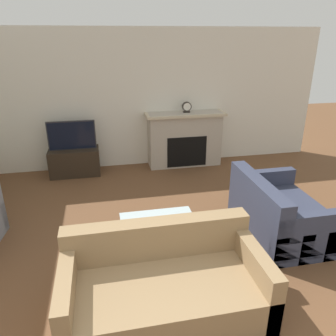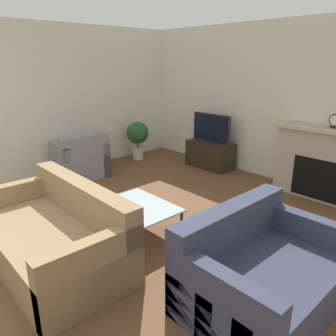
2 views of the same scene
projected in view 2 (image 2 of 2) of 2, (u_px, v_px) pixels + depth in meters
name	position (u px, v px, depth m)	size (l,w,h in m)	color
wall_back	(264.00, 102.00, 5.81)	(8.41, 0.06, 2.70)	silver
wall_left	(63.00, 100.00, 6.13)	(0.06, 7.89, 2.70)	silver
fireplace	(327.00, 162.00, 4.96)	(1.60, 0.49, 1.11)	#B2A899
tv_stand	(210.00, 154.00, 6.55)	(0.94, 0.47, 0.52)	#2D2319
tv	(211.00, 128.00, 6.39)	(0.88, 0.06, 0.55)	#232328
couch_sectional	(55.00, 237.00, 3.42)	(1.91, 0.99, 0.82)	#8C704C
couch_loveseat	(261.00, 274.00, 2.83)	(1.00, 1.43, 0.82)	#33384C
armchair_by_window	(81.00, 161.00, 5.99)	(0.87, 0.96, 0.82)	gray
coffee_table	(137.00, 209.00, 3.94)	(0.94, 0.73, 0.38)	#333338
potted_plant	(138.00, 135.00, 7.01)	(0.47, 0.47, 0.82)	beige
mantel_clock	(336.00, 121.00, 4.74)	(0.18, 0.07, 0.21)	#28231E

